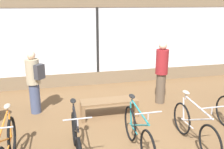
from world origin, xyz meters
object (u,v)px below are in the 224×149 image
(bicycle_far_left, at_px, (7,149))
(display_bench, at_px, (109,103))
(bicycle_left, at_px, (76,140))
(customer_near_rack, at_px, (162,71))
(bicycle_right, at_px, (194,127))
(bicycle_center, at_px, (138,133))
(customer_by_window, at_px, (34,81))

(bicycle_far_left, relative_size, display_bench, 1.26)
(bicycle_left, xyz_separation_m, customer_near_rack, (2.56, 2.11, 0.55))
(bicycle_left, bearing_deg, customer_near_rack, 39.43)
(customer_near_rack, bearing_deg, display_bench, -161.20)
(bicycle_right, relative_size, display_bench, 1.23)
(bicycle_center, distance_m, customer_by_window, 3.05)
(bicycle_left, relative_size, customer_near_rack, 0.96)
(customer_by_window, bearing_deg, bicycle_right, -36.41)
(bicycle_center, relative_size, bicycle_right, 1.01)
(bicycle_center, bearing_deg, customer_by_window, 130.62)
(bicycle_far_left, height_order, bicycle_center, bicycle_center)
(bicycle_center, distance_m, display_bench, 1.65)
(bicycle_far_left, height_order, bicycle_left, bicycle_far_left)
(bicycle_far_left, relative_size, bicycle_right, 1.03)
(bicycle_right, xyz_separation_m, display_bench, (-1.35, 1.66, -0.03))
(bicycle_center, xyz_separation_m, customer_by_window, (-1.96, 2.29, 0.47))
(display_bench, bearing_deg, customer_by_window, 159.98)
(bicycle_left, xyz_separation_m, display_bench, (0.95, 1.56, -0.01))
(bicycle_right, bearing_deg, bicycle_center, 179.23)
(display_bench, height_order, customer_by_window, customer_by_window)
(bicycle_far_left, distance_m, customer_by_window, 2.33)
(bicycle_far_left, distance_m, bicycle_center, 2.30)
(customer_near_rack, bearing_deg, bicycle_center, -123.02)
(bicycle_center, height_order, display_bench, bicycle_center)
(customer_near_rack, bearing_deg, bicycle_far_left, -149.91)
(bicycle_center, bearing_deg, bicycle_right, -0.77)
(bicycle_far_left, relative_size, bicycle_left, 1.05)
(customer_near_rack, bearing_deg, bicycle_left, -140.57)
(display_bench, height_order, customer_near_rack, customer_near_rack)
(display_bench, bearing_deg, bicycle_right, -50.86)
(bicycle_far_left, xyz_separation_m, bicycle_center, (2.30, -0.03, 0.01))
(bicycle_left, bearing_deg, bicycle_right, -2.51)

